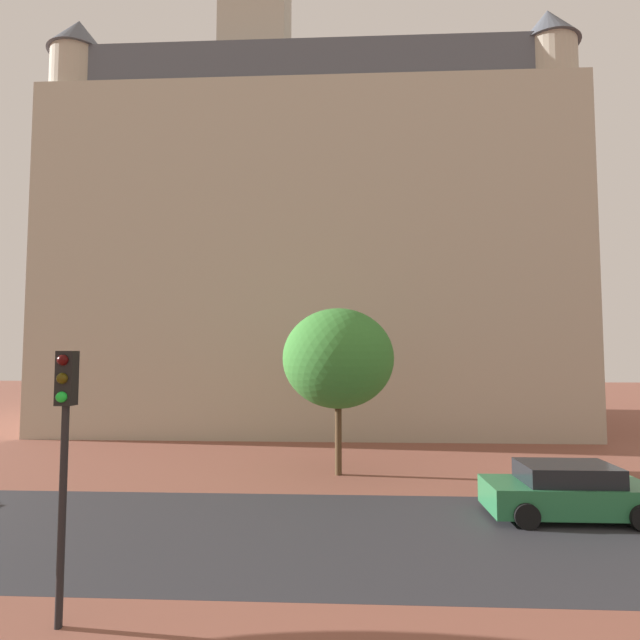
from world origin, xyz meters
The scene contains 6 objects.
ground_plane centered at (0.00, 10.00, 0.00)m, with size 120.00×120.00×0.00m, color brown.
street_asphalt_strip centered at (0.00, 9.70, 0.00)m, with size 120.00×6.49×0.00m, color #2D2D33.
landmark_building centered at (-1.10, 29.08, 10.98)m, with size 29.16×15.32×37.38m.
car_green centered at (7.02, 11.13, 0.69)m, with size 4.27×1.95×1.43m.
traffic_light_pole centered at (-3.56, 5.49, 3.11)m, with size 0.28×0.34×4.44m.
tree_curb_far centered at (0.86, 15.41, 4.19)m, with size 4.06×4.06×6.02m.
Camera 1 is at (1.01, -2.35, 4.42)m, focal length 27.19 mm.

